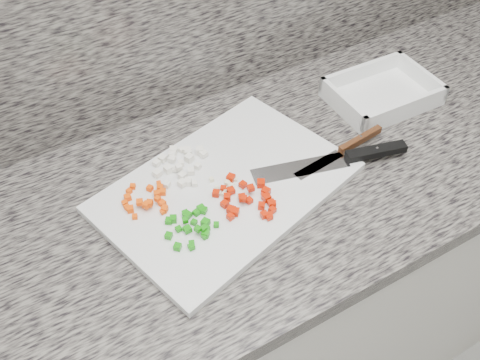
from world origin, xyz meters
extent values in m
cube|color=silver|center=(0.00, 1.44, 0.43)|extent=(3.92, 0.62, 0.86)
cube|color=#66625A|center=(0.00, 1.44, 0.88)|extent=(3.96, 0.64, 0.04)
cube|color=silver|center=(-0.02, 1.44, 0.91)|extent=(0.56, 0.44, 0.02)
cube|color=#EE4905|center=(-0.19, 1.47, 0.93)|extent=(0.02, 0.02, 0.01)
cube|color=#EE4905|center=(-0.18, 1.46, 0.93)|extent=(0.02, 0.02, 0.01)
cube|color=#EE4905|center=(-0.16, 1.44, 0.92)|extent=(0.01, 0.01, 0.01)
cube|color=#EE4905|center=(-0.21, 1.47, 0.92)|extent=(0.02, 0.02, 0.01)
cube|color=#EE4905|center=(-0.14, 1.49, 0.92)|extent=(0.02, 0.02, 0.01)
cube|color=#EE4905|center=(-0.14, 1.51, 0.92)|extent=(0.01, 0.01, 0.01)
cube|color=#EE4905|center=(-0.15, 1.45, 0.92)|extent=(0.01, 0.01, 0.01)
cube|color=#EE4905|center=(-0.21, 1.45, 0.92)|extent=(0.01, 0.01, 0.01)
cube|color=#EE4905|center=(-0.14, 1.48, 0.92)|extent=(0.02, 0.02, 0.01)
cube|color=#EE4905|center=(-0.15, 1.48, 0.92)|extent=(0.01, 0.01, 0.01)
cube|color=#EE4905|center=(-0.21, 1.48, 0.92)|extent=(0.01, 0.01, 0.01)
cube|color=#EE4905|center=(-0.18, 1.46, 0.93)|extent=(0.02, 0.02, 0.01)
cube|color=#EE4905|center=(-0.15, 1.44, 0.92)|extent=(0.01, 0.01, 0.01)
cube|color=#EE4905|center=(-0.15, 1.44, 0.92)|extent=(0.02, 0.02, 0.01)
cube|color=#EE4905|center=(-0.16, 1.46, 0.93)|extent=(0.01, 0.01, 0.01)
cube|color=#EE4905|center=(-0.18, 1.52, 0.92)|extent=(0.01, 0.01, 0.01)
cube|color=#EE4905|center=(-0.21, 1.49, 0.92)|extent=(0.01, 0.01, 0.01)
cube|color=#EE4905|center=(-0.19, 1.52, 0.92)|extent=(0.01, 0.01, 0.01)
cube|color=#EE4905|center=(-0.20, 1.50, 0.92)|extent=(0.01, 0.01, 0.01)
cube|color=#EE4905|center=(-0.16, 1.50, 0.92)|extent=(0.02, 0.02, 0.01)
cube|color=#EE4905|center=(-0.18, 1.47, 0.92)|extent=(0.01, 0.01, 0.01)
cube|color=white|center=(-0.10, 1.48, 0.92)|extent=(0.02, 0.02, 0.01)
cube|color=white|center=(-0.05, 1.51, 0.92)|extent=(0.02, 0.02, 0.01)
cube|color=white|center=(-0.09, 1.52, 0.93)|extent=(0.01, 0.01, 0.01)
cube|color=white|center=(-0.07, 1.50, 0.92)|extent=(0.02, 0.02, 0.01)
cube|color=white|center=(-0.12, 1.49, 0.92)|extent=(0.02, 0.02, 0.01)
cube|color=white|center=(-0.09, 1.48, 0.92)|extent=(0.02, 0.02, 0.01)
cube|color=white|center=(-0.10, 1.57, 0.92)|extent=(0.02, 0.02, 0.01)
cube|color=white|center=(-0.08, 1.57, 0.92)|extent=(0.02, 0.02, 0.01)
cube|color=white|center=(-0.10, 1.53, 0.92)|extent=(0.02, 0.02, 0.01)
cube|color=white|center=(-0.05, 1.56, 0.92)|extent=(0.02, 0.02, 0.01)
cube|color=white|center=(-0.08, 1.55, 0.92)|extent=(0.02, 0.02, 0.01)
cube|color=white|center=(-0.07, 1.54, 0.92)|extent=(0.02, 0.02, 0.01)
cube|color=white|center=(-0.05, 1.56, 0.92)|extent=(0.02, 0.02, 0.01)
cube|color=white|center=(-0.09, 1.53, 0.92)|extent=(0.02, 0.02, 0.01)
cube|color=white|center=(-0.05, 1.57, 0.92)|extent=(0.01, 0.01, 0.01)
cube|color=white|center=(-0.05, 1.54, 0.92)|extent=(0.02, 0.02, 0.01)
cube|color=white|center=(-0.07, 1.47, 0.92)|extent=(0.01, 0.01, 0.01)
cube|color=white|center=(-0.02, 1.55, 0.92)|extent=(0.02, 0.02, 0.01)
cube|color=white|center=(-0.02, 1.53, 0.92)|extent=(0.02, 0.02, 0.01)
cube|color=white|center=(-0.02, 1.55, 0.92)|extent=(0.02, 0.02, 0.01)
cube|color=white|center=(-0.07, 1.58, 0.92)|extent=(0.02, 0.02, 0.01)
cube|color=white|center=(-0.09, 1.50, 0.92)|extent=(0.02, 0.02, 0.01)
cube|color=white|center=(-0.12, 1.56, 0.92)|extent=(0.02, 0.02, 0.01)
cube|color=white|center=(-0.13, 1.53, 0.92)|extent=(0.02, 0.02, 0.01)
cube|color=#14820B|center=(-0.12, 1.38, 0.92)|extent=(0.01, 0.01, 0.01)
cube|color=#14820B|center=(-0.17, 1.38, 0.92)|extent=(0.02, 0.02, 0.01)
cube|color=#14820B|center=(-0.17, 1.35, 0.92)|extent=(0.02, 0.02, 0.01)
cube|color=#14820B|center=(-0.11, 1.35, 0.92)|extent=(0.02, 0.02, 0.01)
cube|color=#14820B|center=(-0.14, 1.39, 0.93)|extent=(0.01, 0.01, 0.01)
cube|color=#14820B|center=(-0.15, 1.41, 0.92)|extent=(0.02, 0.02, 0.01)
cube|color=#14820B|center=(-0.13, 1.41, 0.92)|extent=(0.01, 0.01, 0.01)
cube|color=#14820B|center=(-0.10, 1.37, 0.92)|extent=(0.02, 0.02, 0.01)
cube|color=#14820B|center=(-0.09, 1.36, 0.92)|extent=(0.01, 0.01, 0.01)
cube|color=#14820B|center=(-0.15, 1.33, 0.92)|extent=(0.01, 0.01, 0.01)
cube|color=#14820B|center=(-0.12, 1.36, 0.93)|extent=(0.01, 0.01, 0.01)
cube|color=#14820B|center=(-0.12, 1.40, 0.92)|extent=(0.02, 0.02, 0.01)
cube|color=#14820B|center=(-0.15, 1.34, 0.92)|extent=(0.01, 0.01, 0.01)
cube|color=#14820B|center=(-0.15, 1.38, 0.92)|extent=(0.01, 0.01, 0.01)
cube|color=#14820B|center=(-0.09, 1.40, 0.92)|extent=(0.01, 0.01, 0.01)
cube|color=#14820B|center=(-0.11, 1.40, 0.92)|extent=(0.01, 0.01, 0.01)
cube|color=#14820B|center=(-0.11, 1.35, 0.93)|extent=(0.01, 0.01, 0.01)
cube|color=#14820B|center=(-0.11, 1.36, 0.92)|extent=(0.02, 0.02, 0.01)
cube|color=#14820B|center=(-0.12, 1.34, 0.92)|extent=(0.01, 0.01, 0.01)
cube|color=#14820B|center=(-0.14, 1.37, 0.92)|extent=(0.01, 0.01, 0.01)
cube|color=#14820B|center=(-0.09, 1.40, 0.92)|extent=(0.02, 0.02, 0.01)
cube|color=#14820B|center=(-0.16, 1.41, 0.92)|extent=(0.02, 0.02, 0.01)
cube|color=#BD1A02|center=(-0.05, 1.37, 0.92)|extent=(0.02, 0.02, 0.01)
cube|color=#BD1A02|center=(0.03, 1.37, 0.92)|extent=(0.02, 0.02, 0.01)
cube|color=#BD1A02|center=(-0.01, 1.38, 0.92)|extent=(0.01, 0.01, 0.01)
cube|color=#BD1A02|center=(0.02, 1.33, 0.92)|extent=(0.01, 0.01, 0.01)
cube|color=#BD1A02|center=(-0.04, 1.36, 0.92)|extent=(0.02, 0.02, 0.01)
cube|color=#BD1A02|center=(0.03, 1.36, 0.92)|extent=(0.01, 0.01, 0.01)
cube|color=#BD1A02|center=(0.03, 1.35, 0.92)|extent=(0.02, 0.02, 0.01)
cube|color=#BD1A02|center=(-0.01, 1.39, 0.92)|extent=(0.02, 0.02, 0.01)
cube|color=#BD1A02|center=(0.03, 1.38, 0.92)|extent=(0.02, 0.02, 0.01)
cube|color=#BD1A02|center=(0.01, 1.39, 0.93)|extent=(0.02, 0.02, 0.01)
cube|color=#BD1A02|center=(-0.04, 1.40, 0.92)|extent=(0.02, 0.02, 0.01)
cube|color=#BD1A02|center=(-0.02, 1.38, 0.93)|extent=(0.02, 0.02, 0.01)
cube|color=#BD1A02|center=(0.01, 1.35, 0.92)|extent=(0.02, 0.02, 0.01)
cube|color=#BD1A02|center=(0.01, 1.33, 0.92)|extent=(0.02, 0.02, 0.01)
cube|color=#BD1A02|center=(-0.01, 1.45, 0.92)|extent=(0.02, 0.02, 0.01)
cube|color=#BD1A02|center=(-0.05, 1.42, 0.92)|extent=(0.02, 0.02, 0.01)
cube|color=#BD1A02|center=(-0.03, 1.43, 0.92)|extent=(0.02, 0.02, 0.01)
cube|color=#BD1A02|center=(-0.02, 1.42, 0.92)|extent=(0.02, 0.02, 0.01)
cube|color=#BD1A02|center=(0.01, 1.32, 0.92)|extent=(0.01, 0.01, 0.01)
cube|color=#BD1A02|center=(0.00, 1.33, 0.92)|extent=(0.01, 0.01, 0.01)
cube|color=#BD1A02|center=(-0.06, 1.36, 0.92)|extent=(0.01, 0.01, 0.01)
cube|color=#BD1A02|center=(-0.05, 1.39, 0.92)|extent=(0.02, 0.02, 0.01)
cube|color=#BD1A02|center=(0.03, 1.35, 0.92)|extent=(0.02, 0.02, 0.01)
cube|color=#BD1A02|center=(0.01, 1.42, 0.92)|extent=(0.02, 0.02, 0.01)
cube|color=#BD1A02|center=(0.04, 1.40, 0.92)|extent=(0.02, 0.02, 0.01)
cube|color=beige|center=(-0.02, 1.44, 0.92)|extent=(0.01, 0.01, 0.01)
cube|color=beige|center=(-0.02, 1.43, 0.92)|extent=(0.01, 0.01, 0.01)
cube|color=beige|center=(-0.02, 1.42, 0.92)|extent=(0.01, 0.01, 0.01)
cube|color=beige|center=(-0.05, 1.43, 0.92)|extent=(0.01, 0.01, 0.01)
cube|color=beige|center=(-0.04, 1.42, 0.92)|extent=(0.01, 0.01, 0.01)
cube|color=beige|center=(0.00, 1.44, 0.92)|extent=(0.01, 0.01, 0.01)
cube|color=beige|center=(-0.02, 1.42, 0.92)|extent=(0.01, 0.01, 0.01)
cube|color=beige|center=(-0.02, 1.44, 0.92)|extent=(0.01, 0.01, 0.01)
cube|color=beige|center=(-0.04, 1.44, 0.92)|extent=(0.01, 0.01, 0.01)
cube|color=beige|center=(-0.03, 1.42, 0.92)|extent=(0.01, 0.01, 0.01)
cube|color=beige|center=(-0.05, 1.42, 0.92)|extent=(0.01, 0.01, 0.01)
cube|color=beige|center=(-0.04, 1.46, 0.92)|extent=(0.01, 0.01, 0.01)
cube|color=white|center=(0.13, 1.40, 0.92)|extent=(0.21, 0.10, 0.00)
cube|color=black|center=(0.29, 1.36, 0.92)|extent=(0.13, 0.06, 0.02)
cylinder|color=white|center=(0.29, 1.36, 0.93)|extent=(0.01, 0.01, 0.00)
cube|color=white|center=(0.17, 1.39, 0.92)|extent=(0.12, 0.04, 0.00)
cube|color=#4C2613|center=(0.29, 1.40, 0.92)|extent=(0.12, 0.03, 0.02)
cylinder|color=white|center=(0.29, 1.40, 0.93)|extent=(0.01, 0.01, 0.00)
cube|color=white|center=(0.44, 1.51, 0.91)|extent=(0.25, 0.18, 0.01)
cube|color=white|center=(0.44, 1.59, 0.93)|extent=(0.24, 0.02, 0.04)
cube|color=white|center=(0.44, 1.43, 0.93)|extent=(0.24, 0.02, 0.04)
cube|color=white|center=(0.56, 1.51, 0.93)|extent=(0.02, 0.17, 0.04)
cube|color=white|center=(0.33, 1.52, 0.93)|extent=(0.02, 0.17, 0.04)
camera|label=1|loc=(-0.36, 0.80, 1.69)|focal=40.00mm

